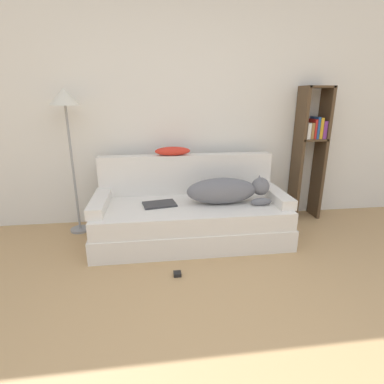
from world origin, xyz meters
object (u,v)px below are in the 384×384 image
(bookshelf, at_px, (310,146))
(floor_lamp, at_px, (66,110))
(power_adapter, at_px, (177,274))
(dog, at_px, (227,190))
(throw_pillow, at_px, (173,151))
(laptop, at_px, (160,204))
(couch, at_px, (191,221))

(bookshelf, height_order, floor_lamp, bookshelf)
(floor_lamp, relative_size, power_adapter, 23.72)
(dog, xyz_separation_m, bookshelf, (1.12, 0.49, 0.35))
(bookshelf, relative_size, floor_lamp, 1.02)
(dog, xyz_separation_m, throw_pillow, (-0.52, 0.40, 0.35))
(throw_pillow, xyz_separation_m, floor_lamp, (-1.06, 0.00, 0.43))
(bookshelf, bearing_deg, power_adapter, -146.14)
(dog, bearing_deg, throw_pillow, 142.38)
(laptop, relative_size, floor_lamp, 0.23)
(dog, bearing_deg, couch, 173.25)
(couch, distance_m, throw_pillow, 0.78)
(throw_pillow, relative_size, bookshelf, 0.25)
(laptop, height_order, bookshelf, bookshelf)
(couch, relative_size, power_adapter, 30.51)
(floor_lamp, height_order, power_adapter, floor_lamp)
(dog, distance_m, power_adapter, 1.00)
(laptop, height_order, floor_lamp, floor_lamp)
(bookshelf, height_order, power_adapter, bookshelf)
(throw_pillow, height_order, power_adapter, throw_pillow)
(dog, bearing_deg, bookshelf, 23.74)
(laptop, xyz_separation_m, power_adapter, (0.12, -0.67, -0.39))
(laptop, bearing_deg, floor_lamp, 147.36)
(couch, relative_size, laptop, 5.52)
(throw_pillow, relative_size, power_adapter, 5.96)
(couch, xyz_separation_m, dog, (0.36, -0.04, 0.34))
(laptop, distance_m, power_adapter, 0.78)
(power_adapter, bearing_deg, dog, 48.46)
(laptop, bearing_deg, power_adapter, -89.98)
(dog, bearing_deg, laptop, 177.55)
(laptop, bearing_deg, couch, -7.49)
(couch, relative_size, bookshelf, 1.26)
(throw_pillow, distance_m, bookshelf, 1.64)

